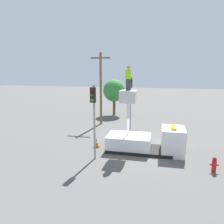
{
  "coord_description": "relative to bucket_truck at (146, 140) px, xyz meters",
  "views": [
    {
      "loc": [
        1.49,
        -16.01,
        6.16
      ],
      "look_at": [
        -1.91,
        -1.08,
        3.18
      ],
      "focal_mm": 35.0,
      "sensor_mm": 36.0,
      "label": 1
    }
  ],
  "objects": [
    {
      "name": "ground_plane",
      "position": [
        -0.47,
        0.0,
        -0.92
      ],
      "size": [
        120.0,
        120.0,
        0.0
      ],
      "primitive_type": "plane",
      "color": "#565451"
    },
    {
      "name": "worker",
      "position": [
        -1.39,
        0.0,
        4.61
      ],
      "size": [
        0.4,
        0.26,
        1.75
      ],
      "color": "#38383D",
      "rests_on": "bucket_truck"
    },
    {
      "name": "traffic_light_pole",
      "position": [
        -3.37,
        -2.31,
        2.75
      ],
      "size": [
        0.34,
        0.57,
        5.18
      ],
      "color": "gray",
      "rests_on": "ground"
    },
    {
      "name": "traffic_cone_rear",
      "position": [
        -3.92,
        0.04,
        -0.54
      ],
      "size": [
        0.45,
        0.45,
        0.79
      ],
      "color": "black",
      "rests_on": "ground"
    },
    {
      "name": "tree_left_bg",
      "position": [
        -5.27,
        12.93,
        2.43
      ],
      "size": [
        3.0,
        3.0,
        4.87
      ],
      "color": "brown",
      "rests_on": "ground"
    },
    {
      "name": "fire_hydrant",
      "position": [
        4.33,
        -2.52,
        -0.45
      ],
      "size": [
        0.51,
        0.27,
        0.96
      ],
      "color": "red",
      "rests_on": "ground"
    },
    {
      "name": "traffic_light_across",
      "position": [
        -2.05,
        5.89,
        2.99
      ],
      "size": [
        0.34,
        0.57,
        5.54
      ],
      "color": "gray",
      "rests_on": "ground"
    },
    {
      "name": "utility_pole",
      "position": [
        -5.66,
        7.64,
        3.41
      ],
      "size": [
        2.2,
        0.26,
        8.02
      ],
      "color": "brown",
      "rests_on": "ground"
    },
    {
      "name": "bucket_truck",
      "position": [
        0.0,
        0.0,
        0.0
      ],
      "size": [
        5.77,
        2.29,
        4.65
      ],
      "color": "black",
      "rests_on": "ground"
    }
  ]
}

